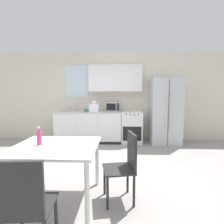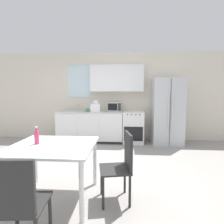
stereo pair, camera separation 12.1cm
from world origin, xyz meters
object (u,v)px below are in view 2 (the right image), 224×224
(microwave, at_px, (115,106))
(dining_table, at_px, (53,152))
(dining_chair_near, at_px, (18,201))
(coffee_mug, at_px, (88,110))
(oven_range, at_px, (133,127))
(dining_chair_side, at_px, (122,162))
(drink_bottle, at_px, (37,137))
(refrigerator, at_px, (167,111))

(microwave, distance_m, dining_table, 3.15)
(dining_chair_near, bearing_deg, coffee_mug, 87.22)
(oven_range, height_order, dining_chair_side, dining_chair_side)
(dining_chair_side, xyz_separation_m, drink_bottle, (-1.16, -0.03, 0.33))
(drink_bottle, bearing_deg, dining_chair_side, 1.34)
(refrigerator, xyz_separation_m, microwave, (-1.51, 0.19, 0.12))
(microwave, xyz_separation_m, drink_bottle, (-0.88, -3.04, -0.20))
(oven_range, distance_m, microwave, 0.83)
(refrigerator, height_order, dining_chair_near, refrigerator)
(microwave, distance_m, coffee_mug, 0.82)
(microwave, height_order, dining_chair_side, microwave)
(microwave, bearing_deg, dining_chair_side, -84.74)
(oven_range, height_order, dining_chair_near, dining_chair_near)
(refrigerator, distance_m, drink_bottle, 3.72)
(dining_table, bearing_deg, oven_range, 67.74)
(oven_range, xyz_separation_m, coffee_mug, (-1.32, -0.16, 0.51))
(dining_chair_near, distance_m, drink_bottle, 0.99)
(dining_table, bearing_deg, coffee_mug, 92.53)
(microwave, xyz_separation_m, dining_table, (-0.65, -3.06, -0.39))
(oven_range, bearing_deg, dining_table, -112.26)
(dining_chair_side, bearing_deg, dining_table, 82.16)
(dining_table, xyz_separation_m, dining_chair_side, (0.92, 0.05, -0.13))
(drink_bottle, bearing_deg, oven_range, 63.80)
(dining_chair_side, bearing_deg, dining_chair_near, 125.42)
(refrigerator, relative_size, coffee_mug, 14.55)
(drink_bottle, bearing_deg, dining_chair_near, -72.35)
(coffee_mug, relative_size, dining_chair_side, 0.14)
(microwave, relative_size, dining_chair_side, 0.45)
(coffee_mug, xyz_separation_m, dining_table, (0.12, -2.78, -0.30))
(refrigerator, bearing_deg, oven_range, 176.24)
(dining_chair_side, height_order, drink_bottle, drink_bottle)
(refrigerator, xyz_separation_m, dining_chair_side, (-1.23, -2.83, -0.40))
(dining_chair_side, bearing_deg, refrigerator, -34.52)
(oven_range, distance_m, dining_chair_near, 3.97)
(oven_range, bearing_deg, refrigerator, -3.76)
(oven_range, height_order, coffee_mug, coffee_mug)
(dining_table, bearing_deg, refrigerator, 53.09)
(refrigerator, xyz_separation_m, dining_table, (-2.16, -2.87, -0.27))
(dining_table, relative_size, drink_bottle, 4.55)
(coffee_mug, bearing_deg, drink_bottle, -92.28)
(oven_range, relative_size, dining_table, 0.84)
(dining_table, bearing_deg, microwave, 78.07)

